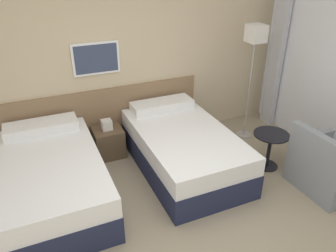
{
  "coord_description": "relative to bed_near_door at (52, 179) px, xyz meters",
  "views": [
    {
      "loc": [
        -1.21,
        -2.11,
        2.63
      ],
      "look_at": [
        0.24,
        1.19,
        0.72
      ],
      "focal_mm": 35.0,
      "sensor_mm": 36.0,
      "label": 1
    }
  ],
  "objects": [
    {
      "name": "ground_plane",
      "position": [
        1.21,
        -1.26,
        -0.3
      ],
      "size": [
        16.0,
        16.0,
        0.0
      ],
      "primitive_type": "plane",
      "color": "gray"
    },
    {
      "name": "wall_headboard",
      "position": [
        1.19,
        1.02,
        1.0
      ],
      "size": [
        10.0,
        0.1,
        2.7
      ],
      "color": "#C6B28E",
      "rests_on": "ground_plane"
    },
    {
      "name": "bed_near_door",
      "position": [
        0.0,
        0.0,
        0.0
      ],
      "size": [
        1.14,
        1.94,
        0.7
      ],
      "color": "#1E233D",
      "rests_on": "ground_plane"
    },
    {
      "name": "bed_near_window",
      "position": [
        1.7,
        0.0,
        0.0
      ],
      "size": [
        1.14,
        1.94,
        0.7
      ],
      "color": "#1E233D",
      "rests_on": "ground_plane"
    },
    {
      "name": "nightstand",
      "position": [
        0.85,
        0.71,
        -0.07
      ],
      "size": [
        0.41,
        0.41,
        0.56
      ],
      "color": "brown",
      "rests_on": "ground_plane"
    },
    {
      "name": "floor_lamp",
      "position": [
        3.01,
        0.4,
        1.19
      ],
      "size": [
        0.24,
        0.24,
        1.76
      ],
      "color": "#9E9993",
      "rests_on": "ground_plane"
    },
    {
      "name": "side_table",
      "position": [
        2.78,
        -0.46,
        0.06
      ],
      "size": [
        0.47,
        0.47,
        0.51
      ],
      "color": "black",
      "rests_on": "ground_plane"
    },
    {
      "name": "armchair",
      "position": [
        3.15,
        -1.13,
        -0.03
      ],
      "size": [
        0.77,
        0.78,
        0.82
      ],
      "rotation": [
        0.0,
        0.0,
        1.59
      ],
      "color": "gray",
      "rests_on": "ground_plane"
    }
  ]
}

